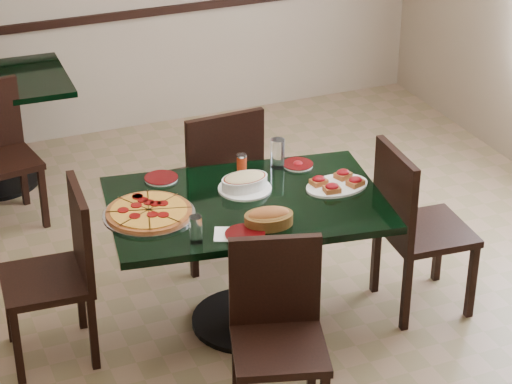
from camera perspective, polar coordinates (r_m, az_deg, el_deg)
name	(u,v)px	position (r m, az deg, el deg)	size (l,w,h in m)	color
floor	(250,317)	(5.53, -0.35, -7.15)	(5.50, 5.50, 0.00)	#7F6349
room_shell	(293,3)	(6.83, 2.11, 10.72)	(5.50, 5.50, 5.50)	white
main_table	(246,232)	(5.18, -0.55, -2.29)	(1.52, 1.10, 0.75)	black
chair_far	(218,177)	(5.77, -2.21, 0.89)	(0.48, 0.48, 0.99)	black
chair_near	(277,324)	(4.59, 1.22, -7.58)	(0.53, 0.53, 0.91)	black
chair_right	(412,221)	(5.40, 8.91, -1.63)	(0.49, 0.49, 0.97)	black
chair_left	(62,265)	(5.08, -11.04, -4.12)	(0.46, 0.46, 0.93)	black
pepperoni_pizza	(149,212)	(4.98, -6.14, -1.16)	(0.46, 0.46, 0.04)	silver
lasagna_casserole	(245,182)	(5.19, -0.65, 0.59)	(0.28, 0.28, 0.09)	white
bread_basket	(269,218)	(4.86, 0.73, -1.48)	(0.26, 0.20, 0.10)	brown
bruschetta_platter	(337,183)	(5.24, 4.65, 0.51)	(0.37, 0.27, 0.05)	white
side_plate_near	(245,234)	(4.78, -0.63, -2.44)	(0.19, 0.19, 0.02)	white
side_plate_far_r	(298,164)	(5.46, 2.41, 1.59)	(0.17, 0.17, 0.03)	white
side_plate_far_l	(161,178)	(5.33, -5.44, 0.79)	(0.18, 0.18, 0.02)	white
napkin_setting	(229,234)	(4.80, -1.55, -2.42)	(0.18, 0.18, 0.01)	white
water_glass_a	(278,153)	(5.41, 1.24, 2.22)	(0.08, 0.08, 0.16)	white
water_glass_b	(196,229)	(4.71, -3.46, -2.14)	(0.06, 0.06, 0.13)	white
pepper_shaker	(242,162)	(5.39, -0.82, 1.71)	(0.06, 0.06, 0.09)	#D34616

